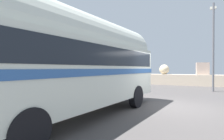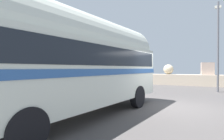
% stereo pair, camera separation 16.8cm
% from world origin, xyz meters
% --- Properties ---
extents(ground, '(32.00, 26.00, 0.02)m').
position_xyz_m(ground, '(0.00, 0.00, 0.01)').
color(ground, '#464241').
extents(breakwater, '(31.36, 2.38, 2.49)m').
position_xyz_m(breakwater, '(-0.20, 11.77, 0.73)').
color(breakwater, '#B2A18C').
rests_on(breakwater, ground).
extents(vintage_coach, '(3.24, 8.78, 3.70)m').
position_xyz_m(vintage_coach, '(-2.62, -3.29, 2.05)').
color(vintage_coach, black).
rests_on(vintage_coach, ground).
extents(lamp_post, '(0.44, 1.17, 6.56)m').
position_xyz_m(lamp_post, '(2.09, 6.98, 3.69)').
color(lamp_post, '#5B5B60').
rests_on(lamp_post, ground).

